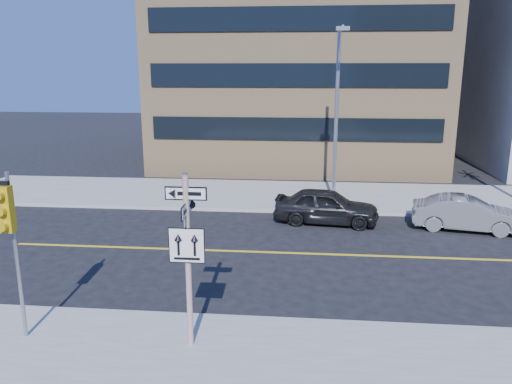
# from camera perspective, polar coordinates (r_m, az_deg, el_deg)

# --- Properties ---
(ground) EXTENTS (120.00, 120.00, 0.00)m
(ground) POSITION_cam_1_polar(r_m,az_deg,el_deg) (14.37, -5.19, -12.35)
(ground) COLOR black
(ground) RESTS_ON ground
(sign_pole) EXTENTS (0.92, 0.92, 4.06)m
(sign_pole) POSITION_cam_1_polar(r_m,az_deg,el_deg) (11.15, -7.82, -6.75)
(sign_pole) COLOR silver
(sign_pole) RESTS_ON near_sidewalk
(traffic_signal) EXTENTS (0.32, 0.45, 4.00)m
(traffic_signal) POSITION_cam_1_polar(r_m,az_deg,el_deg) (12.36, -26.47, -3.15)
(traffic_signal) COLOR gray
(traffic_signal) RESTS_ON near_sidewalk
(parked_car_a) EXTENTS (2.25, 4.52, 1.48)m
(parked_car_a) POSITION_cam_1_polar(r_m,az_deg,el_deg) (21.17, 8.03, -1.59)
(parked_car_a) COLOR black
(parked_car_a) RESTS_ON ground
(parked_car_b) EXTENTS (2.20, 4.37, 1.37)m
(parked_car_b) POSITION_cam_1_polar(r_m,az_deg,el_deg) (21.76, 22.92, -2.29)
(parked_car_b) COLOR slate
(parked_car_b) RESTS_ON ground
(streetlight_a) EXTENTS (0.55, 2.25, 8.00)m
(streetlight_a) POSITION_cam_1_polar(r_m,az_deg,el_deg) (23.52, 9.25, 9.85)
(streetlight_a) COLOR gray
(streetlight_a) RESTS_ON far_sidewalk
(building_brick) EXTENTS (18.00, 18.00, 18.00)m
(building_brick) POSITION_cam_1_polar(r_m,az_deg,el_deg) (37.76, 4.91, 17.88)
(building_brick) COLOR tan
(building_brick) RESTS_ON ground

